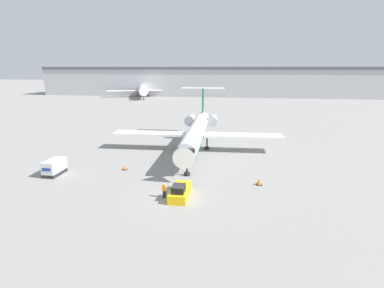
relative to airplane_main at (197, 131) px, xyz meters
The scene contains 9 objects.
ground_plane 20.01m from the airplane_main, 88.55° to the right, with size 600.00×600.00×0.00m, color gray.
terminal_building 100.33m from the airplane_main, 89.71° to the left, with size 180.00×16.80×13.87m.
airplane_main is the anchor object (origin of this frame).
pushback_tug 19.40m from the airplane_main, 87.84° to the right, with size 1.86×4.71×1.64m.
luggage_cart 22.35m from the airplane_main, 138.34° to the right, with size 1.63×3.31×1.98m.
worker_near_tug 19.86m from the airplane_main, 92.61° to the right, with size 0.40×0.24×1.64m.
traffic_cone_left 14.63m from the airplane_main, 125.52° to the right, with size 0.66×0.66×0.60m.
traffic_cone_right 17.53m from the airplane_main, 57.38° to the right, with size 0.70×0.70×0.81m.
airplane_parked_far_left 97.75m from the airplane_main, 112.69° to the left, with size 32.41×34.83×10.84m.
Camera 1 is at (5.79, -28.70, 13.42)m, focal length 28.00 mm.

